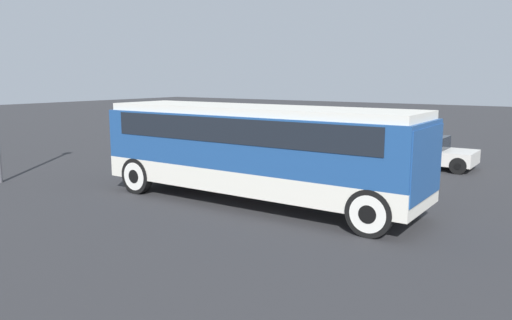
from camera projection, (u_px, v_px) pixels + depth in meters
The scene contains 4 objects.
ground_plane at pixel (256, 203), 15.15m from camera, with size 120.00×120.00×0.00m, color #2D2D30.
tour_bus at pixel (259, 145), 14.80m from camera, with size 10.07×2.68×2.92m.
parked_car_near at pixel (263, 149), 21.15m from camera, with size 4.20×1.94×1.49m.
parked_car_mid at pixel (421, 151), 21.15m from camera, with size 4.24×1.96×1.32m.
Camera 1 is at (8.36, -12.13, 3.76)m, focal length 35.00 mm.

